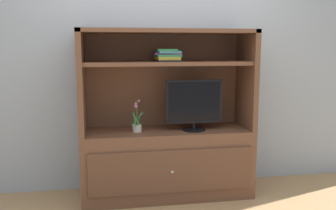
{
  "coord_description": "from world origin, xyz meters",
  "views": [
    {
      "loc": [
        -0.57,
        -3.0,
        1.46
      ],
      "look_at": [
        0.0,
        0.35,
        0.92
      ],
      "focal_mm": 38.84,
      "sensor_mm": 36.0,
      "label": 1
    }
  ],
  "objects_px": {
    "tv_monitor": "(194,104)",
    "potted_plant": "(137,125)",
    "media_console": "(167,144)",
    "magazine_stack": "(167,55)"
  },
  "relations": [
    {
      "from": "potted_plant",
      "to": "tv_monitor",
      "type": "bearing_deg",
      "value": -2.12
    },
    {
      "from": "magazine_stack",
      "to": "media_console",
      "type": "bearing_deg",
      "value": 103.56
    },
    {
      "from": "media_console",
      "to": "magazine_stack",
      "type": "xyz_separation_m",
      "value": [
        0.0,
        -0.01,
        0.87
      ]
    },
    {
      "from": "media_console",
      "to": "tv_monitor",
      "type": "xyz_separation_m",
      "value": [
        0.25,
        -0.07,
        0.4
      ]
    },
    {
      "from": "media_console",
      "to": "tv_monitor",
      "type": "bearing_deg",
      "value": -15.78
    },
    {
      "from": "tv_monitor",
      "to": "magazine_stack",
      "type": "relative_size",
      "value": 1.61
    },
    {
      "from": "media_console",
      "to": "tv_monitor",
      "type": "relative_size",
      "value": 3.04
    },
    {
      "from": "tv_monitor",
      "to": "potted_plant",
      "type": "height_order",
      "value": "tv_monitor"
    },
    {
      "from": "magazine_stack",
      "to": "potted_plant",
      "type": "bearing_deg",
      "value": -171.88
    },
    {
      "from": "media_console",
      "to": "potted_plant",
      "type": "bearing_deg",
      "value": -170.28
    }
  ]
}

